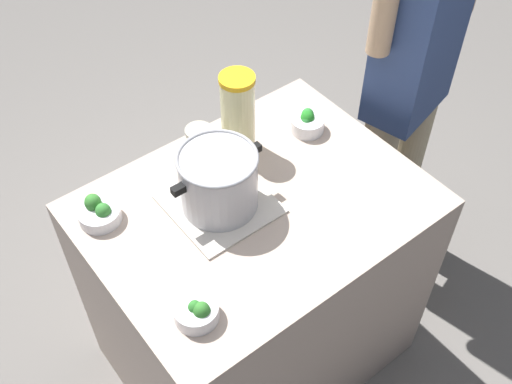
# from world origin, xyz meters

# --- Properties ---
(ground_plane) EXTENTS (8.00, 8.00, 0.00)m
(ground_plane) POSITION_xyz_m (0.00, 0.00, 0.00)
(ground_plane) COLOR slate
(counter_slab) EXTENTS (1.03, 0.78, 0.91)m
(counter_slab) POSITION_xyz_m (0.00, 0.00, 0.45)
(counter_slab) COLOR #B6A090
(counter_slab) RESTS_ON ground_plane
(dish_cloth) EXTENTS (0.30, 0.31, 0.01)m
(dish_cloth) POSITION_xyz_m (-0.09, 0.06, 0.91)
(dish_cloth) COLOR beige
(dish_cloth) RESTS_ON counter_slab
(cooking_pot) EXTENTS (0.31, 0.24, 0.20)m
(cooking_pot) POSITION_xyz_m (-0.09, 0.06, 1.02)
(cooking_pot) COLOR #B7B7BC
(cooking_pot) RESTS_ON dish_cloth
(lemonade_pitcher) EXTENTS (0.11, 0.11, 0.29)m
(lemonade_pitcher) POSITION_xyz_m (0.11, 0.23, 1.05)
(lemonade_pitcher) COLOR #F3E9A3
(lemonade_pitcher) RESTS_ON counter_slab
(mason_jar) EXTENTS (0.09, 0.09, 0.12)m
(mason_jar) POSITION_xyz_m (-0.02, 0.27, 0.97)
(mason_jar) COLOR beige
(mason_jar) RESTS_ON counter_slab
(broccoli_bowl_front) EXTENTS (0.13, 0.13, 0.08)m
(broccoli_bowl_front) POSITION_xyz_m (-0.41, 0.24, 0.93)
(broccoli_bowl_front) COLOR silver
(broccoli_bowl_front) RESTS_ON counter_slab
(broccoli_bowl_center) EXTENTS (0.12, 0.12, 0.07)m
(broccoli_bowl_center) POSITION_xyz_m (-0.37, -0.22, 0.94)
(broccoli_bowl_center) COLOR silver
(broccoli_bowl_center) RESTS_ON counter_slab
(broccoli_bowl_back) EXTENTS (0.12, 0.12, 0.08)m
(broccoli_bowl_back) POSITION_xyz_m (0.35, 0.16, 0.94)
(broccoli_bowl_back) COLOR silver
(broccoli_bowl_back) RESTS_ON counter_slab
(person_cook) EXTENTS (0.50, 0.28, 1.66)m
(person_cook) POSITION_xyz_m (0.79, 0.10, 0.92)
(person_cook) COLOR tan
(person_cook) RESTS_ON ground_plane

